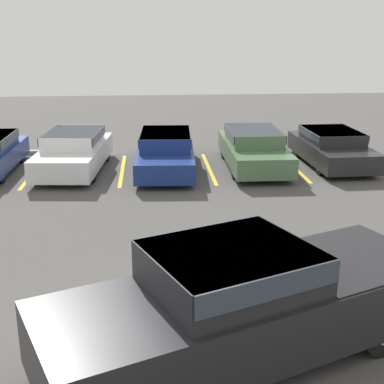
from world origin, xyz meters
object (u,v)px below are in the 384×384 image
at_px(parked_sedan_d, 253,147).
at_px(parked_sedan_e, 332,146).
at_px(wheel_stop_curb, 49,152).
at_px(parked_sedan_c, 166,150).
at_px(parked_sedan_b, 74,150).
at_px(pickup_truck, 249,302).

distance_m(parked_sedan_d, parked_sedan_e, 2.73).
bearing_deg(parked_sedan_e, wheel_stop_curb, -105.19).
bearing_deg(parked_sedan_c, wheel_stop_curb, -119.22).
distance_m(parked_sedan_c, wheel_stop_curb, 5.06).
xyz_separation_m(parked_sedan_c, wheel_stop_curb, (-4.25, 2.68, -0.60)).
relative_size(parked_sedan_c, parked_sedan_e, 1.11).
height_order(parked_sedan_d, wheel_stop_curb, parked_sedan_d).
xyz_separation_m(parked_sedan_b, parked_sedan_e, (8.64, 0.11, -0.06)).
bearing_deg(parked_sedan_e, parked_sedan_c, -88.70).
relative_size(parked_sedan_e, wheel_stop_curb, 2.40).
bearing_deg(wheel_stop_curb, parked_sedan_e, -13.52).
bearing_deg(parked_sedan_c, parked_sedan_b, -90.49).
relative_size(parked_sedan_d, wheel_stop_curb, 2.60).
xyz_separation_m(parked_sedan_b, wheel_stop_curb, (-1.27, 2.50, -0.62)).
relative_size(parked_sedan_b, parked_sedan_e, 1.07).
distance_m(parked_sedan_c, parked_sedan_d, 2.94).
bearing_deg(pickup_truck, wheel_stop_curb, 88.04).
bearing_deg(parked_sedan_d, pickup_truck, -10.52).
bearing_deg(parked_sedan_b, pickup_truck, 24.65).
bearing_deg(parked_sedan_d, parked_sedan_e, 93.37).
bearing_deg(parked_sedan_b, wheel_stop_curb, -147.87).
relative_size(parked_sedan_c, parked_sedan_d, 1.03).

